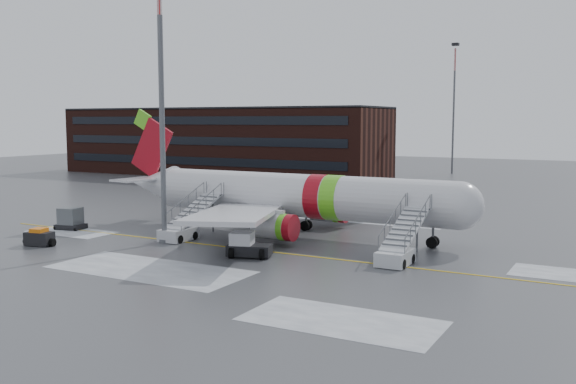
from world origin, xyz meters
The scene contains 10 objects.
ground centered at (0.00, 0.00, 0.00)m, with size 260.00×260.00×0.00m, color #494C4F.
airliner centered at (-4.21, 6.60, 3.42)m, with size 35.03×32.97×11.18m.
airstair_fwd centered at (8.16, 0.06, 1.06)m, with size 2.05×7.70×3.48m.
airstair_aft centered at (-10.85, 0.06, 1.06)m, with size 2.05×7.70×3.48m.
pushback_tug centered at (-2.40, -3.33, 0.81)m, with size 3.57×3.09×1.83m.
uld_container centered at (-23.23, -0.94, 0.94)m, with size 2.73×2.18×2.01m.
baggage_tractor centered at (-19.37, -7.76, 0.60)m, with size 2.85×1.70×1.42m.
light_mast_near centered at (-11.26, -2.00, 12.08)m, with size 1.20×1.20×23.22m.
terminal_building centered at (-45.00, 54.98, 6.20)m, with size 62.00×16.11×12.30m.
light_mast_far_n centered at (-8.00, 78.00, 13.84)m, with size 1.20×1.20×24.25m.
Camera 1 is at (22.63, -42.84, 10.08)m, focal length 40.00 mm.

